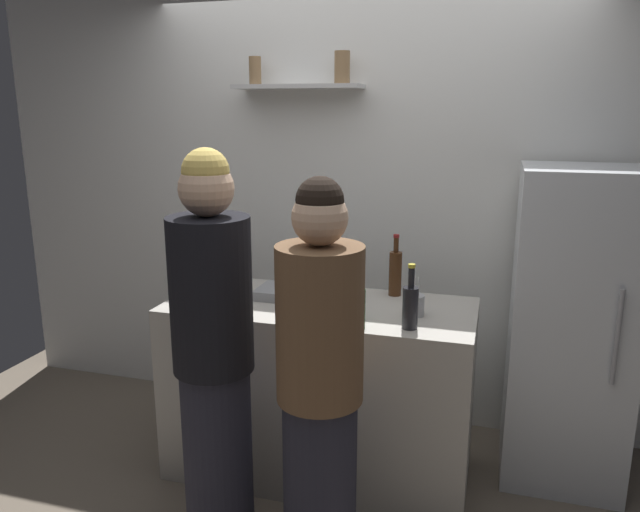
{
  "coord_description": "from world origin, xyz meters",
  "views": [
    {
      "loc": [
        0.77,
        -2.29,
        1.9
      ],
      "look_at": [
        -0.06,
        0.51,
        1.18
      ],
      "focal_mm": 34.15,
      "sensor_mm": 36.0,
      "label": 1
    }
  ],
  "objects_px": {
    "wine_bottle_dark_glass": "(410,305)",
    "wine_bottle_amber_glass": "(395,272)",
    "refrigerator": "(570,327)",
    "utensil_holder": "(414,305)",
    "baking_pan": "(290,293)",
    "person_blonde": "(214,358)",
    "wine_bottle_green_glass": "(357,307)",
    "person_brown_jacket": "(320,389)",
    "water_bottle_plastic": "(351,298)"
  },
  "relations": [
    {
      "from": "refrigerator",
      "to": "wine_bottle_amber_glass",
      "type": "bearing_deg",
      "value": -174.65
    },
    {
      "from": "wine_bottle_green_glass",
      "to": "person_blonde",
      "type": "relative_size",
      "value": 0.16
    },
    {
      "from": "wine_bottle_green_glass",
      "to": "water_bottle_plastic",
      "type": "height_order",
      "value": "wine_bottle_green_glass"
    },
    {
      "from": "wine_bottle_green_glass",
      "to": "person_blonde",
      "type": "height_order",
      "value": "person_blonde"
    },
    {
      "from": "wine_bottle_dark_glass",
      "to": "wine_bottle_green_glass",
      "type": "bearing_deg",
      "value": -162.62
    },
    {
      "from": "wine_bottle_amber_glass",
      "to": "person_brown_jacket",
      "type": "distance_m",
      "value": 1.0
    },
    {
      "from": "baking_pan",
      "to": "person_blonde",
      "type": "distance_m",
      "value": 0.72
    },
    {
      "from": "utensil_holder",
      "to": "wine_bottle_amber_glass",
      "type": "xyz_separation_m",
      "value": [
        -0.14,
        0.29,
        0.07
      ]
    },
    {
      "from": "utensil_holder",
      "to": "water_bottle_plastic",
      "type": "height_order",
      "value": "utensil_holder"
    },
    {
      "from": "wine_bottle_amber_glass",
      "to": "water_bottle_plastic",
      "type": "relative_size",
      "value": 1.56
    },
    {
      "from": "wine_bottle_amber_glass",
      "to": "refrigerator",
      "type": "bearing_deg",
      "value": 5.35
    },
    {
      "from": "refrigerator",
      "to": "baking_pan",
      "type": "bearing_deg",
      "value": -168.82
    },
    {
      "from": "baking_pan",
      "to": "water_bottle_plastic",
      "type": "xyz_separation_m",
      "value": [
        0.37,
        -0.2,
        0.07
      ]
    },
    {
      "from": "wine_bottle_dark_glass",
      "to": "person_blonde",
      "type": "bearing_deg",
      "value": -150.76
    },
    {
      "from": "utensil_holder",
      "to": "person_brown_jacket",
      "type": "relative_size",
      "value": 0.13
    },
    {
      "from": "wine_bottle_amber_glass",
      "to": "utensil_holder",
      "type": "bearing_deg",
      "value": -64.24
    },
    {
      "from": "wine_bottle_dark_glass",
      "to": "baking_pan",
      "type": "bearing_deg",
      "value": 157.05
    },
    {
      "from": "wine_bottle_green_glass",
      "to": "wine_bottle_amber_glass",
      "type": "relative_size",
      "value": 0.87
    },
    {
      "from": "baking_pan",
      "to": "water_bottle_plastic",
      "type": "height_order",
      "value": "water_bottle_plastic"
    },
    {
      "from": "wine_bottle_dark_glass",
      "to": "person_brown_jacket",
      "type": "height_order",
      "value": "person_brown_jacket"
    },
    {
      "from": "refrigerator",
      "to": "wine_bottle_dark_glass",
      "type": "relative_size",
      "value": 5.43
    },
    {
      "from": "refrigerator",
      "to": "wine_bottle_green_glass",
      "type": "distance_m",
      "value": 1.17
    },
    {
      "from": "utensil_holder",
      "to": "person_blonde",
      "type": "height_order",
      "value": "person_blonde"
    },
    {
      "from": "utensil_holder",
      "to": "person_brown_jacket",
      "type": "distance_m",
      "value": 0.74
    },
    {
      "from": "baking_pan",
      "to": "person_brown_jacket",
      "type": "height_order",
      "value": "person_brown_jacket"
    },
    {
      "from": "baking_pan",
      "to": "person_brown_jacket",
      "type": "xyz_separation_m",
      "value": [
        0.38,
        -0.76,
        -0.14
      ]
    },
    {
      "from": "wine_bottle_amber_glass",
      "to": "person_blonde",
      "type": "bearing_deg",
      "value": -124.26
    },
    {
      "from": "water_bottle_plastic",
      "to": "person_brown_jacket",
      "type": "xyz_separation_m",
      "value": [
        0.01,
        -0.56,
        -0.2
      ]
    },
    {
      "from": "refrigerator",
      "to": "wine_bottle_amber_glass",
      "type": "xyz_separation_m",
      "value": [
        -0.89,
        -0.08,
        0.25
      ]
    },
    {
      "from": "wine_bottle_green_glass",
      "to": "wine_bottle_amber_glass",
      "type": "height_order",
      "value": "wine_bottle_amber_glass"
    },
    {
      "from": "wine_bottle_dark_glass",
      "to": "person_brown_jacket",
      "type": "xyz_separation_m",
      "value": [
        -0.28,
        -0.48,
        -0.22
      ]
    },
    {
      "from": "refrigerator",
      "to": "water_bottle_plastic",
      "type": "distance_m",
      "value": 1.15
    },
    {
      "from": "refrigerator",
      "to": "wine_bottle_green_glass",
      "type": "relative_size",
      "value": 5.66
    },
    {
      "from": "refrigerator",
      "to": "person_brown_jacket",
      "type": "bearing_deg",
      "value": -134.35
    },
    {
      "from": "utensil_holder",
      "to": "water_bottle_plastic",
      "type": "xyz_separation_m",
      "value": [
        -0.28,
        -0.11,
        0.04
      ]
    },
    {
      "from": "baking_pan",
      "to": "person_blonde",
      "type": "height_order",
      "value": "person_blonde"
    },
    {
      "from": "utensil_holder",
      "to": "person_brown_jacket",
      "type": "xyz_separation_m",
      "value": [
        -0.27,
        -0.67,
        -0.16
      ]
    },
    {
      "from": "wine_bottle_dark_glass",
      "to": "wine_bottle_amber_glass",
      "type": "xyz_separation_m",
      "value": [
        -0.15,
        0.47,
        0.02
      ]
    },
    {
      "from": "wine_bottle_green_glass",
      "to": "person_brown_jacket",
      "type": "xyz_separation_m",
      "value": [
        -0.05,
        -0.41,
        -0.21
      ]
    },
    {
      "from": "wine_bottle_green_glass",
      "to": "person_blonde",
      "type": "distance_m",
      "value": 0.66
    },
    {
      "from": "person_brown_jacket",
      "to": "wine_bottle_amber_glass",
      "type": "bearing_deg",
      "value": -60.07
    },
    {
      "from": "refrigerator",
      "to": "utensil_holder",
      "type": "height_order",
      "value": "refrigerator"
    },
    {
      "from": "utensil_holder",
      "to": "wine_bottle_dark_glass",
      "type": "distance_m",
      "value": 0.19
    },
    {
      "from": "utensil_holder",
      "to": "person_brown_jacket",
      "type": "bearing_deg",
      "value": -112.21
    },
    {
      "from": "refrigerator",
      "to": "baking_pan",
      "type": "height_order",
      "value": "refrigerator"
    },
    {
      "from": "utensil_holder",
      "to": "wine_bottle_amber_glass",
      "type": "bearing_deg",
      "value": 115.76
    },
    {
      "from": "water_bottle_plastic",
      "to": "utensil_holder",
      "type": "bearing_deg",
      "value": 20.71
    },
    {
      "from": "wine_bottle_green_glass",
      "to": "water_bottle_plastic",
      "type": "bearing_deg",
      "value": 112.45
    },
    {
      "from": "water_bottle_plastic",
      "to": "wine_bottle_dark_glass",
      "type": "bearing_deg",
      "value": -14.93
    },
    {
      "from": "refrigerator",
      "to": "wine_bottle_dark_glass",
      "type": "distance_m",
      "value": 0.95
    }
  ]
}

